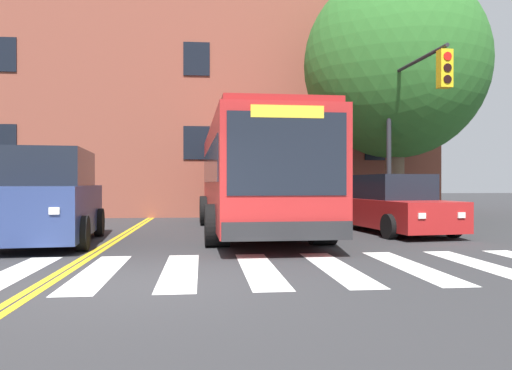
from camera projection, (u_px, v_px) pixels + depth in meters
ground_plane at (139, 284)px, 7.23m from camera, size 120.00×120.00×0.00m
crosswalk at (180, 271)px, 8.30m from camera, size 13.91×3.68×0.01m
lane_line_yellow_inner at (153, 216)px, 22.04m from camera, size 0.12×36.00×0.01m
lane_line_yellow_outer at (156, 216)px, 22.06m from camera, size 0.12×36.00×0.01m
city_bus at (253, 174)px, 14.94m from camera, size 3.30×11.03×3.21m
car_navy_near_lane at (50, 199)px, 12.01m from camera, size 2.54×5.06×2.27m
car_red_far_lane at (394, 206)px, 14.60m from camera, size 2.50×4.86×1.71m
traffic_light_near_corner at (410, 109)px, 15.21m from camera, size 0.40×3.93×5.44m
street_tree_curbside_large at (395, 65)px, 18.92m from camera, size 8.53×8.12×9.53m
building_facade at (120, 86)px, 24.94m from camera, size 29.31×8.93×12.59m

